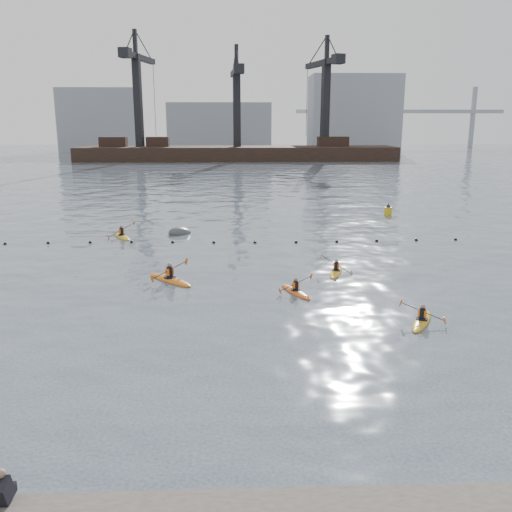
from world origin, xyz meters
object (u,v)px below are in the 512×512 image
Objects in this scene: kayaker_5 at (122,236)px; kayaker_0 at (296,291)px; nav_buoy at (388,211)px; kayaker_2 at (170,279)px; mooring_buoy at (181,234)px; kayaker_3 at (336,271)px; kayaker_1 at (422,321)px.

kayaker_0 is at bearing -79.74° from kayaker_5.
nav_buoy is at bearing -7.35° from kayaker_5.
kayaker_5 reaches higher than kayaker_2.
kayaker_2 is at bearing -130.44° from nav_buoy.
nav_buoy is at bearing 23.36° from mooring_buoy.
kayaker_3 reaches higher than mooring_buoy.
mooring_buoy is (-10.21, 11.79, -0.09)m from kayaker_3.
mooring_buoy is at bearing 151.67° from kayaker_1.
nav_buoy is (6.24, 28.05, 0.29)m from kayaker_1.
kayaker_5 is 24.92m from nav_buoy.
kayaker_0 is 7.14m from kayaker_2.
kayaker_1 is at bearing -77.31° from kayaker_5.
kayaker_2 reaches higher than kayaker_0.
kayaker_5 is at bearing 163.03° from kayaker_3.
kayaker_2 is (-6.73, 2.40, 0.02)m from kayaker_0.
kayaker_5 is at bearing 106.60° from kayaker_0.
nav_buoy reaches higher than kayaker_1.
kayaker_5 is at bearing -164.48° from mooring_buoy.
kayaker_3 is at bearing -65.28° from kayaker_5.
kayaker_2 is 1.52× the size of mooring_buoy.
kayaker_3 is 21.65m from nav_buoy.
nav_buoy reaches higher than kayaker_2.
kayaker_2 is 2.51× the size of nav_buoy.
mooring_buoy is at bearing 149.92° from kayaker_3.
kayaker_1 is at bearing -102.55° from nav_buoy.
kayaker_5 is (-5.06, 11.87, -0.01)m from kayaker_2.
mooring_buoy is at bearing 50.40° from kayaker_2.
kayaker_5 is 1.53× the size of mooring_buoy.
nav_buoy is (8.54, 19.89, 0.30)m from kayaker_3.
kayaker_3 is at bearing 135.30° from kayaker_1.
kayaker_1 is at bearing -64.31° from kayaker_0.
kayaker_1 is 0.90× the size of kayaker_5.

